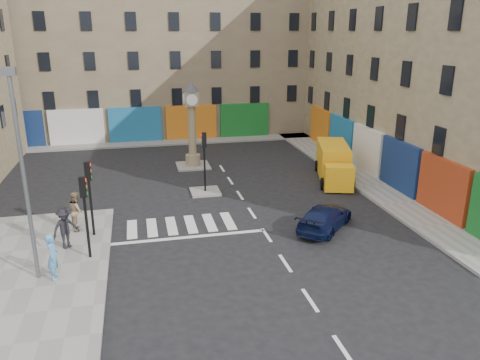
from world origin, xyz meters
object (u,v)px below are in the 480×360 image
object	(u,v)px
clock_pillar	(192,119)
yellow_van	(334,163)
pedestrian_tan	(77,211)
pedestrian_dark	(65,228)
navy_sedan	(325,217)
traffic_light_left_near	(85,204)
pedestrian_blue	(53,256)
traffic_light_left_far	(89,187)
traffic_light_island	(204,152)
lamp_post	(22,167)

from	to	relation	value
clock_pillar	yellow_van	distance (m)	10.55
pedestrian_tan	pedestrian_dark	distance (m)	2.12
pedestrian_dark	navy_sedan	bearing A→B (deg)	-37.96
traffic_light_left_near	pedestrian_dark	bearing A→B (deg)	132.45
traffic_light_left_near	pedestrian_blue	size ratio (longest dim) A/B	1.91
traffic_light_left_far	pedestrian_tan	size ratio (longest dim) A/B	1.88
clock_pillar	traffic_light_island	bearing A→B (deg)	-90.00
traffic_light_left_near	yellow_van	size ratio (longest dim) A/B	0.57
traffic_light_left_far	traffic_light_left_near	bearing A→B (deg)	-90.00
pedestrian_blue	yellow_van	bearing A→B (deg)	-53.89
traffic_light_left_far	pedestrian_dark	bearing A→B (deg)	-131.99
clock_pillar	pedestrian_dark	bearing A→B (deg)	-120.38
traffic_light_left_near	clock_pillar	xyz separation A→B (m)	(6.30, 13.80, 0.93)
pedestrian_blue	lamp_post	bearing A→B (deg)	75.02
clock_pillar	pedestrian_tan	bearing A→B (deg)	-124.05
pedestrian_tan	pedestrian_dark	xyz separation A→B (m)	(-0.29, -2.10, 0.00)
navy_sedan	pedestrian_dark	bearing A→B (deg)	42.75
traffic_light_left_far	pedestrian_dark	world-z (taller)	traffic_light_left_far
navy_sedan	lamp_post	bearing A→B (deg)	53.88
traffic_light_left_near	traffic_light_left_far	xyz separation A→B (m)	(0.00, 2.40, 0.00)
lamp_post	navy_sedan	bearing A→B (deg)	9.99
traffic_light_left_near	traffic_light_island	xyz separation A→B (m)	(6.30, 7.80, -0.03)
pedestrian_dark	pedestrian_tan	bearing A→B (deg)	45.29
traffic_light_island	lamp_post	world-z (taller)	lamp_post
clock_pillar	yellow_van	world-z (taller)	clock_pillar
pedestrian_dark	yellow_van	bearing A→B (deg)	-11.84
traffic_light_island	pedestrian_tan	world-z (taller)	traffic_light_island
pedestrian_tan	lamp_post	bearing A→B (deg)	159.43
traffic_light_left_near	navy_sedan	size ratio (longest dim) A/B	0.87
pedestrian_dark	traffic_light_left_near	bearing A→B (deg)	-84.37
traffic_light_island	pedestrian_tan	distance (m)	8.53
pedestrian_blue	pedestrian_dark	size ratio (longest dim) A/B	0.98
pedestrian_tan	navy_sedan	bearing A→B (deg)	-108.26
pedestrian_tan	traffic_light_left_near	bearing A→B (deg)	-173.72
yellow_van	navy_sedan	bearing A→B (deg)	-99.52
lamp_post	pedestrian_blue	bearing A→B (deg)	-18.73
traffic_light_island	yellow_van	xyz separation A→B (m)	(8.98, 1.02, -1.47)
yellow_van	clock_pillar	bearing A→B (deg)	167.75
traffic_light_island	traffic_light_left_near	bearing A→B (deg)	-128.93
lamp_post	clock_pillar	bearing A→B (deg)	61.65
traffic_light_left_near	clock_pillar	bearing A→B (deg)	65.45
pedestrian_dark	pedestrian_blue	bearing A→B (deg)	-129.26
navy_sedan	pedestrian_tan	bearing A→B (deg)	32.98
clock_pillar	pedestrian_blue	bearing A→B (deg)	-115.95
navy_sedan	pedestrian_tan	distance (m)	12.43
pedestrian_blue	traffic_light_island	bearing A→B (deg)	-34.77
traffic_light_left_far	navy_sedan	xyz separation A→B (m)	(11.40, -1.46, -2.01)
traffic_light_left_near	pedestrian_dark	world-z (taller)	traffic_light_left_near
traffic_light_left_near	traffic_light_left_far	distance (m)	2.40
navy_sedan	yellow_van	distance (m)	8.80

